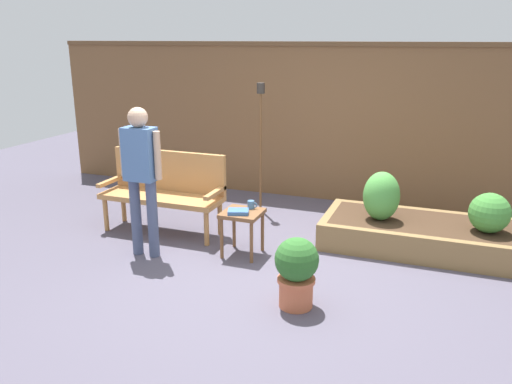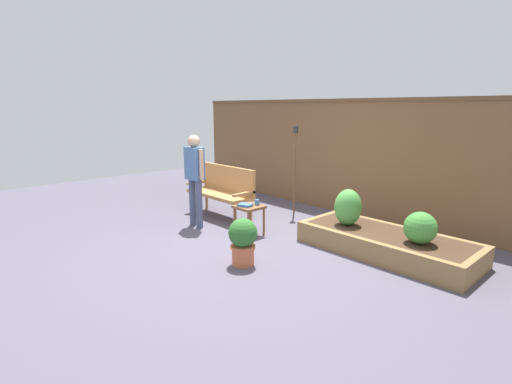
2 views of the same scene
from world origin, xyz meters
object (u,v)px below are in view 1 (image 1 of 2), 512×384
at_px(garden_bench, 165,186).
at_px(side_table, 242,219).
at_px(cup_on_table, 251,205).
at_px(potted_boxwood, 296,269).
at_px(shrub_far_corner, 490,213).
at_px(book_on_table, 238,212).
at_px(person_by_bench, 141,169).
at_px(shrub_near_bench, 381,196).
at_px(tiki_torch, 261,125).

bearing_deg(garden_bench, side_table, -18.15).
height_order(cup_on_table, potted_boxwood, potted_boxwood).
relative_size(garden_bench, shrub_far_corner, 3.50).
height_order(garden_bench, potted_boxwood, garden_bench).
relative_size(cup_on_table, book_on_table, 0.51).
bearing_deg(person_by_bench, side_table, 20.88).
xyz_separation_m(side_table, book_on_table, (-0.01, -0.07, 0.10)).
distance_m(cup_on_table, person_by_bench, 1.19).
distance_m(cup_on_table, shrub_near_bench, 1.42).
relative_size(side_table, shrub_far_corner, 1.17).
bearing_deg(book_on_table, potted_boxwood, -62.15).
distance_m(book_on_table, shrub_far_corner, 2.55).
height_order(side_table, person_by_bench, person_by_bench).
bearing_deg(shrub_far_corner, person_by_bench, -161.31).
bearing_deg(side_table, potted_boxwood, -45.79).
bearing_deg(book_on_table, person_by_bench, 177.83).
bearing_deg(side_table, garden_bench, 161.85).
relative_size(side_table, person_by_bench, 0.31).
bearing_deg(shrub_near_bench, tiki_torch, 157.82).
xyz_separation_m(garden_bench, side_table, (1.12, -0.37, -0.15)).
bearing_deg(tiki_torch, potted_boxwood, -63.16).
height_order(book_on_table, shrub_far_corner, shrub_far_corner).
height_order(side_table, cup_on_table, cup_on_table).
xyz_separation_m(potted_boxwood, tiki_torch, (-1.16, 2.30, 0.80)).
relative_size(side_table, tiki_torch, 0.29).
height_order(cup_on_table, shrub_far_corner, shrub_far_corner).
xyz_separation_m(garden_bench, book_on_table, (1.11, -0.44, -0.04)).
height_order(side_table, shrub_near_bench, shrub_near_bench).
xyz_separation_m(book_on_table, potted_boxwood, (0.86, -0.79, -0.16)).
bearing_deg(shrub_near_bench, book_on_table, -147.59).
relative_size(garden_bench, book_on_table, 6.84).
xyz_separation_m(book_on_table, person_by_bench, (-0.94, -0.29, 0.43)).
distance_m(side_table, person_by_bench, 1.15).
bearing_deg(shrub_far_corner, cup_on_table, -164.59).
bearing_deg(book_on_table, garden_bench, 138.96).
xyz_separation_m(shrub_near_bench, shrub_far_corner, (1.08, 0.00, -0.06)).
distance_m(shrub_near_bench, person_by_bench, 2.56).
bearing_deg(shrub_near_bench, person_by_bench, -153.44).
bearing_deg(garden_bench, potted_boxwood, -32.12).
xyz_separation_m(potted_boxwood, shrub_near_bench, (0.47, 1.63, 0.22)).
distance_m(book_on_table, tiki_torch, 1.67).
bearing_deg(side_table, cup_on_table, 66.94).
height_order(cup_on_table, book_on_table, cup_on_table).
bearing_deg(book_on_table, shrub_far_corner, -0.08).
distance_m(side_table, tiki_torch, 1.65).
bearing_deg(tiki_torch, shrub_near_bench, -22.18).
bearing_deg(book_on_table, side_table, 59.84).
relative_size(side_table, potted_boxwood, 0.77).
bearing_deg(person_by_bench, shrub_far_corner, 18.69).
bearing_deg(garden_bench, person_by_bench, -76.88).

